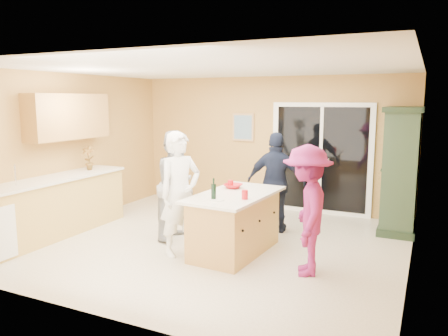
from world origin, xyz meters
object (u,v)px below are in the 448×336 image
at_px(green_hutch, 401,172).
at_px(woman_grey, 177,185).
at_px(woman_magenta, 307,210).
at_px(woman_white, 180,194).
at_px(kitchen_island, 235,225).
at_px(woman_navy, 276,183).

distance_m(green_hutch, woman_grey, 3.63).
relative_size(woman_grey, woman_magenta, 1.04).
xyz_separation_m(woman_white, woman_magenta, (1.76, 0.08, -0.06)).
xyz_separation_m(green_hutch, woman_magenta, (-0.92, -2.43, -0.19)).
xyz_separation_m(kitchen_island, woman_white, (-0.66, -0.39, 0.46)).
height_order(woman_navy, woman_magenta, woman_navy).
height_order(green_hutch, woman_white, green_hutch).
distance_m(green_hutch, woman_magenta, 2.60).
bearing_deg(kitchen_island, woman_white, -145.91).
distance_m(woman_navy, woman_magenta, 1.76).
relative_size(woman_white, woman_navy, 1.06).
distance_m(kitchen_island, woman_grey, 1.19).
xyz_separation_m(woman_grey, woman_navy, (1.28, 0.97, -0.03)).
height_order(woman_white, woman_grey, woman_white).
bearing_deg(kitchen_island, woman_magenta, -11.98).
distance_m(kitchen_island, woman_white, 0.89).
height_order(green_hutch, woman_navy, green_hutch).
bearing_deg(woman_magenta, woman_grey, -121.15).
height_order(kitchen_island, woman_navy, woman_navy).
relative_size(kitchen_island, woman_navy, 1.03).
xyz_separation_m(green_hutch, woman_grey, (-3.10, -1.88, -0.15)).
distance_m(woman_white, woman_grey, 0.76).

